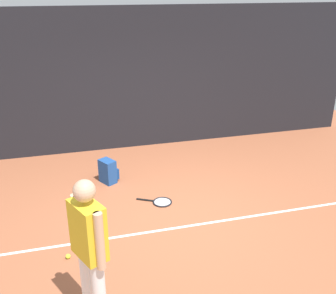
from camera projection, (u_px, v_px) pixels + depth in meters
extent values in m
plane|color=#9E5638|center=(175.00, 214.00, 6.26)|extent=(12.00, 12.00, 0.00)
cube|color=black|center=(136.00, 80.00, 8.36)|extent=(10.00, 0.10, 3.00)
cube|color=white|center=(181.00, 227.00, 5.93)|extent=(9.00, 0.05, 0.00)
cylinder|color=white|center=(99.00, 294.00, 4.07)|extent=(0.14, 0.14, 0.85)
cylinder|color=white|center=(88.00, 282.00, 4.24)|extent=(0.14, 0.14, 0.85)
cube|color=yellow|center=(88.00, 230.00, 3.88)|extent=(0.37, 0.46, 0.60)
sphere|color=#D8A884|center=(84.00, 191.00, 3.71)|extent=(0.22, 0.22, 0.22)
cylinder|color=#D8A884|center=(100.00, 241.00, 3.73)|extent=(0.09, 0.09, 0.62)
cylinder|color=#D8A884|center=(77.00, 222.00, 4.04)|extent=(0.09, 0.09, 0.62)
cylinder|color=black|center=(145.00, 200.00, 6.66)|extent=(0.28, 0.17, 0.03)
torus|color=black|center=(162.00, 202.00, 6.59)|extent=(0.44, 0.44, 0.02)
cylinder|color=#B2B2B2|center=(162.00, 202.00, 6.59)|extent=(0.37, 0.37, 0.00)
cube|color=#1E478C|center=(108.00, 171.00, 7.19)|extent=(0.32, 0.36, 0.44)
cube|color=navy|center=(114.00, 173.00, 7.32)|extent=(0.18, 0.23, 0.20)
sphere|color=#CCE033|center=(68.00, 256.00, 5.25)|extent=(0.07, 0.07, 0.07)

